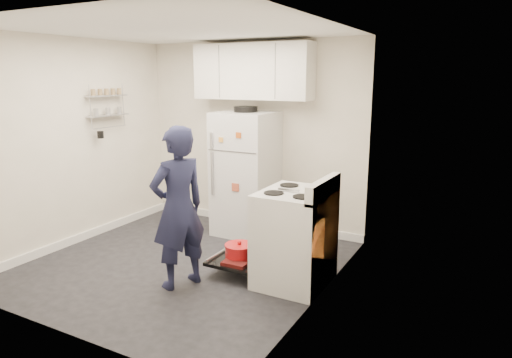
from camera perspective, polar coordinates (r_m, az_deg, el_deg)
The scene contains 7 objects.
room at distance 4.94m, azimuth -9.57°, elevation 2.83°, with size 3.21×3.21×2.51m.
electric_range at distance 4.58m, azimuth 4.74°, elevation -7.38°, with size 0.66×0.76×1.10m.
open_oven_door at distance 4.90m, azimuth -1.86°, elevation -9.41°, with size 0.55×0.70×0.23m.
refrigerator at distance 5.94m, azimuth -1.27°, elevation 0.72°, with size 0.72×0.74×1.67m.
upper_cabinets at distance 5.97m, azimuth -0.43°, elevation 13.28°, with size 1.60×0.33×0.70m, color silver.
wall_shelf_rack at distance 6.22m, azimuth -18.14°, elevation 8.72°, with size 0.14×0.60×0.61m.
person at distance 4.47m, azimuth -9.70°, elevation -3.59°, with size 0.58×0.38×1.60m, color #191B37.
Camera 1 is at (2.96, -3.81, 2.03)m, focal length 32.00 mm.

